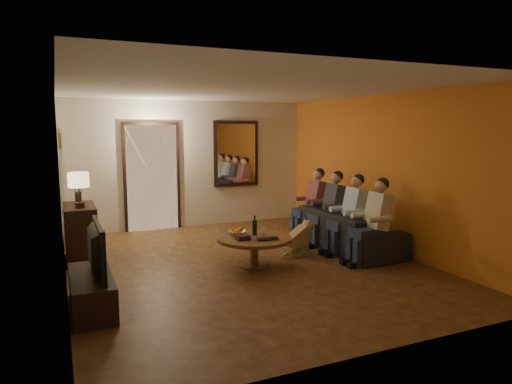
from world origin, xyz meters
name	(u,v)px	position (x,y,z in m)	size (l,w,h in m)	color
floor	(246,264)	(0.00, 0.00, 0.00)	(5.00, 6.00, 0.01)	#3D2010
ceiling	(245,89)	(0.00, 0.00, 2.60)	(5.00, 6.00, 0.01)	white
back_wall	(190,164)	(0.00, 3.00, 1.30)	(5.00, 0.02, 2.60)	beige
front_wall	(376,214)	(0.00, -3.00, 1.30)	(5.00, 0.02, 2.60)	beige
left_wall	(61,188)	(-2.50, 0.00, 1.30)	(0.02, 6.00, 2.60)	beige
right_wall	(382,172)	(2.50, 0.00, 1.30)	(0.02, 6.00, 2.60)	beige
orange_accent	(382,172)	(2.49, 0.00, 1.30)	(0.01, 6.00, 2.60)	orange
kitchen_doorway	(152,178)	(-0.80, 2.98, 1.05)	(1.00, 0.06, 2.10)	#FFE0A5
door_trim	(152,178)	(-0.80, 2.97, 1.05)	(1.12, 0.04, 2.22)	black
fridge_glimpse	(165,185)	(-0.55, 2.98, 0.90)	(0.45, 0.03, 1.70)	silver
mirror_frame	(236,154)	(1.00, 2.96, 1.50)	(1.00, 0.05, 1.40)	black
mirror_glass	(237,154)	(1.00, 2.93, 1.50)	(0.86, 0.02, 1.26)	white
white_door	(63,188)	(-2.46, 2.30, 1.02)	(0.06, 0.85, 2.04)	white
framed_art	(60,141)	(-2.47, 1.30, 1.85)	(0.03, 0.28, 0.24)	#B28C33
art_canvas	(61,141)	(-2.46, 1.30, 1.85)	(0.01, 0.22, 0.18)	brown
dresser	(81,233)	(-2.25, 1.26, 0.43)	(0.45, 0.97, 0.86)	black
table_lamp	(79,190)	(-2.25, 1.04, 1.13)	(0.30, 0.30, 0.54)	beige
flower_vase	(78,190)	(-2.25, 1.48, 1.08)	(0.14, 0.14, 0.44)	#A91215
tv_stand	(92,292)	(-2.25, -0.89, 0.20)	(0.45, 1.21, 0.40)	black
tv	(89,250)	(-2.25, -0.89, 0.70)	(0.13, 1.02, 0.59)	black
sofa	(345,229)	(1.92, 0.20, 0.33)	(0.88, 2.24, 0.65)	black
person_a	(375,224)	(1.82, -0.70, 0.60)	(0.60, 0.40, 1.20)	tan
person_b	(351,217)	(1.82, -0.10, 0.60)	(0.60, 0.40, 1.20)	tan
person_c	(331,211)	(1.82, 0.50, 0.60)	(0.60, 0.40, 1.20)	tan
person_d	(313,206)	(1.82, 1.10, 0.60)	(0.60, 0.40, 1.20)	tan
dog	(298,238)	(0.99, 0.17, 0.28)	(0.56, 0.24, 0.56)	#AA884E
coffee_table	(254,252)	(0.08, -0.14, 0.23)	(1.11, 1.11, 0.45)	brown
bowl	(238,233)	(-0.10, 0.08, 0.48)	(0.26, 0.26, 0.06)	white
oranges	(238,228)	(-0.10, 0.08, 0.55)	(0.20, 0.20, 0.08)	orange
wine_bottle	(255,225)	(0.13, -0.04, 0.60)	(0.07, 0.07, 0.31)	black
wine_glass	(264,232)	(0.26, -0.09, 0.50)	(0.06, 0.06, 0.10)	silver
book_stack	(243,237)	(-0.14, -0.24, 0.48)	(0.20, 0.15, 0.07)	black
laptop	(269,240)	(0.18, -0.42, 0.46)	(0.33, 0.21, 0.03)	black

